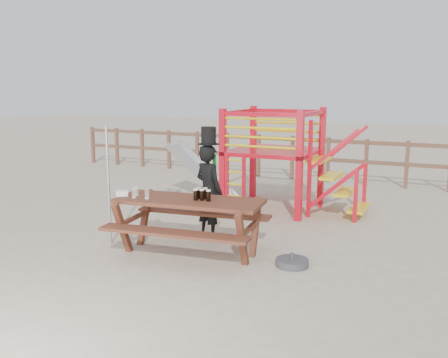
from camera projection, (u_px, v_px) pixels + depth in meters
ground at (177, 257)px, 7.48m from camera, size 60.00×60.00×0.00m
back_fence at (310, 154)px, 13.54m from camera, size 15.09×0.09×1.20m
playground_fort at (270, 157)px, 10.40m from camera, size 4.71×1.84×2.10m
picnic_table at (189, 220)px, 7.54m from camera, size 2.39×1.80×0.86m
man_with_hat at (209, 189)px, 8.30m from camera, size 0.68×0.57×1.88m
metal_pole at (109, 186)px, 7.95m from camera, size 0.04×0.04×1.93m
parasol_base at (292, 263)px, 7.10m from camera, size 0.47×0.47×0.20m
paper_bag at (122, 193)px, 7.71m from camera, size 0.23×0.22×0.08m
stout_pints at (202, 194)px, 7.42m from camera, size 0.29×0.21×0.17m
empty_glasses at (139, 193)px, 7.59m from camera, size 0.35×0.22×0.15m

